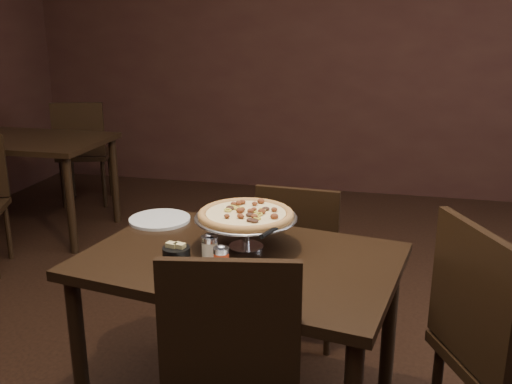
# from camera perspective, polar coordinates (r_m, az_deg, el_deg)

# --- Properties ---
(room) EXTENTS (6.04, 7.04, 2.84)m
(room) POSITION_cam_1_polar(r_m,az_deg,el_deg) (1.89, 1.92, 11.61)
(room) COLOR black
(room) RESTS_ON ground
(dining_table) EXTENTS (1.27, 0.95, 0.72)m
(dining_table) POSITION_cam_1_polar(r_m,az_deg,el_deg) (2.19, -1.59, -8.74)
(dining_table) COLOR black
(dining_table) RESTS_ON ground
(background_table) EXTENTS (1.17, 0.78, 0.73)m
(background_table) POSITION_cam_1_polar(r_m,az_deg,el_deg) (4.62, -21.90, 3.83)
(background_table) COLOR black
(background_table) RESTS_ON ground
(pizza_stand) EXTENTS (0.40, 0.40, 0.16)m
(pizza_stand) POSITION_cam_1_polar(r_m,az_deg,el_deg) (2.19, -1.02, -2.32)
(pizza_stand) COLOR silver
(pizza_stand) RESTS_ON dining_table
(parmesan_shaker) EXTENTS (0.06, 0.06, 0.11)m
(parmesan_shaker) POSITION_cam_1_polar(r_m,az_deg,el_deg) (2.10, -4.64, -5.60)
(parmesan_shaker) COLOR beige
(parmesan_shaker) RESTS_ON dining_table
(pepper_flake_shaker) EXTENTS (0.06, 0.06, 0.10)m
(pepper_flake_shaker) POSITION_cam_1_polar(r_m,az_deg,el_deg) (2.01, -3.49, -6.70)
(pepper_flake_shaker) COLOR #9C240E
(pepper_flake_shaker) RESTS_ON dining_table
(packet_caddy) EXTENTS (0.10, 0.10, 0.08)m
(packet_caddy) POSITION_cam_1_polar(r_m,az_deg,el_deg) (2.10, -7.97, -6.21)
(packet_caddy) COLOR black
(packet_caddy) RESTS_ON dining_table
(napkin_stack) EXTENTS (0.19, 0.19, 0.02)m
(napkin_stack) POSITION_cam_1_polar(r_m,az_deg,el_deg) (1.90, 2.00, -9.54)
(napkin_stack) COLOR silver
(napkin_stack) RESTS_ON dining_table
(plate_left) EXTENTS (0.27, 0.27, 0.01)m
(plate_left) POSITION_cam_1_polar(r_m,az_deg,el_deg) (2.56, -9.60, -2.72)
(plate_left) COLOR silver
(plate_left) RESTS_ON dining_table
(plate_near) EXTENTS (0.24, 0.24, 0.01)m
(plate_near) POSITION_cam_1_polar(r_m,az_deg,el_deg) (1.96, -4.07, -8.77)
(plate_near) COLOR silver
(plate_near) RESTS_ON dining_table
(serving_spatula) EXTENTS (0.13, 0.13, 0.02)m
(serving_spatula) POSITION_cam_1_polar(r_m,az_deg,el_deg) (2.02, 1.32, -4.11)
(serving_spatula) COLOR silver
(serving_spatula) RESTS_ON pizza_stand
(chair_far) EXTENTS (0.42, 0.42, 0.84)m
(chair_far) POSITION_cam_1_polar(r_m,az_deg,el_deg) (2.83, 4.51, -6.48)
(chair_far) COLOR black
(chair_far) RESTS_ON ground
(chair_side) EXTENTS (0.59, 0.59, 0.96)m
(chair_side) POSITION_cam_1_polar(r_m,az_deg,el_deg) (2.14, 23.14, -14.07)
(chair_side) COLOR black
(chair_side) RESTS_ON ground
(bg_chair_far) EXTENTS (0.54, 0.54, 0.92)m
(bg_chair_far) POSITION_cam_1_polar(r_m,az_deg,el_deg) (5.20, -16.90, 4.15)
(bg_chair_far) COLOR black
(bg_chair_far) RESTS_ON ground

